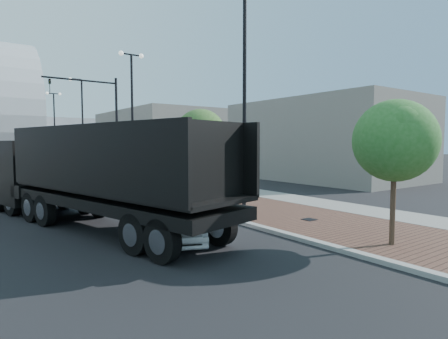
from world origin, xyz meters
TOP-DOWN VIEW (x-y plane):
  - sidewalk at (3.50, 40.00)m, footprint 7.00×140.00m
  - concrete_strip at (6.20, 40.00)m, footprint 2.40×140.00m
  - curb at (0.00, 40.00)m, footprint 0.30×140.00m
  - dump_truck at (-5.43, 14.35)m, footprint 6.00×14.17m
  - white_sedan at (-3.30, 9.04)m, footprint 3.39×5.05m
  - dark_car_far at (-3.43, 43.66)m, footprint 3.31×5.32m
  - pedestrian at (4.43, 23.86)m, footprint 0.69×0.50m
  - streetlight_1 at (0.49, 10.00)m, footprint 1.44×0.56m
  - streetlight_2 at (0.60, 22.00)m, footprint 1.72×0.56m
  - streetlight_3 at (0.49, 34.00)m, footprint 1.44×0.56m
  - streetlight_4 at (0.60, 46.00)m, footprint 1.72×0.56m
  - traffic_mast at (-0.30, 25.00)m, footprint 5.09×0.20m
  - tree_0 at (1.65, 4.02)m, footprint 2.52×2.49m
  - tree_1 at (1.65, 15.02)m, footprint 2.79×2.79m
  - tree_2 at (1.65, 27.02)m, footprint 2.22×2.14m
  - tree_3 at (1.65, 39.02)m, footprint 2.80×2.80m
  - commercial_block_ne at (16.00, 50.00)m, footprint 12.00×22.00m
  - commercial_block_e at (18.00, 20.00)m, footprint 10.00×16.00m
  - utility_cover_1 at (2.40, 8.00)m, footprint 0.50×0.50m
  - utility_cover_2 at (2.40, 19.00)m, footprint 0.50×0.50m

SIDE VIEW (x-z plane):
  - sidewalk at x=3.50m, z-range 0.00..0.12m
  - concrete_strip at x=6.20m, z-range 0.00..0.13m
  - curb at x=0.00m, z-range 0.00..0.14m
  - utility_cover_1 at x=2.40m, z-range 0.12..0.14m
  - utility_cover_2 at x=2.40m, z-range 0.12..0.14m
  - dark_car_far at x=-3.43m, z-range 0.00..1.44m
  - white_sedan at x=-3.30m, z-range 0.00..1.58m
  - pedestrian at x=4.43m, z-range 0.00..1.76m
  - dump_truck at x=-5.43m, z-range -0.30..3.54m
  - tree_0 at x=1.65m, z-range 1.02..5.57m
  - commercial_block_e at x=18.00m, z-range 0.00..7.00m
  - tree_3 at x=1.65m, z-range 1.05..5.98m
  - tree_1 at x=1.65m, z-range 1.13..6.20m
  - tree_2 at x=1.65m, z-range 1.38..6.30m
  - commercial_block_ne at x=16.00m, z-range 0.00..8.00m
  - streetlight_1 at x=0.49m, z-range -0.26..8.95m
  - streetlight_3 at x=0.49m, z-range -0.26..8.95m
  - streetlight_2 at x=0.60m, z-range 0.18..9.46m
  - streetlight_4 at x=0.60m, z-range 0.18..9.46m
  - traffic_mast at x=-0.30m, z-range 0.98..8.98m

